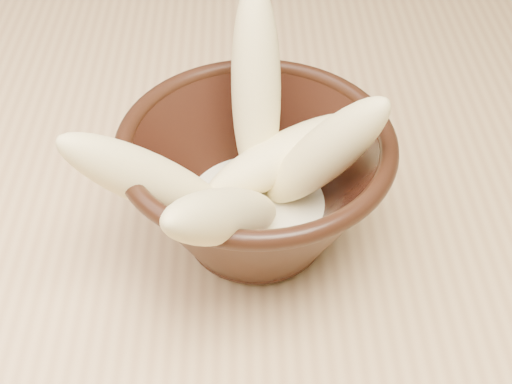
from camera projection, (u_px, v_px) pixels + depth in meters
table at (275, 228)px, 0.65m from camera, size 1.20×0.80×0.75m
bowl at (256, 183)px, 0.49m from camera, size 0.19×0.19×0.10m
milk_puddle at (256, 208)px, 0.51m from camera, size 0.10×0.10×0.01m
banana_upright at (256, 89)px, 0.49m from camera, size 0.04×0.09×0.15m
banana_left at (151, 180)px, 0.45m from camera, size 0.13×0.07×0.12m
banana_right at (324, 154)px, 0.46m from camera, size 0.11×0.07×0.12m
banana_across at (284, 157)px, 0.50m from camera, size 0.13×0.09×0.06m
banana_front at (227, 216)px, 0.43m from camera, size 0.10×0.14×0.13m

